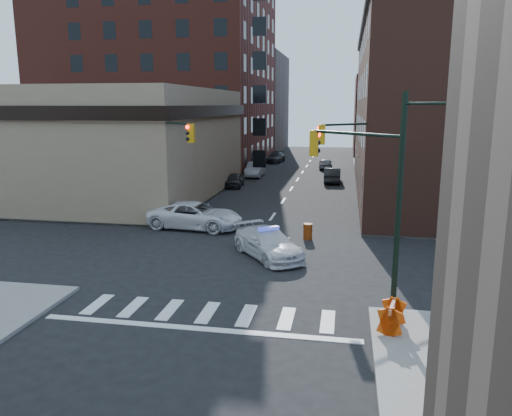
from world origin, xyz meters
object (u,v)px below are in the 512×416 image
at_px(barricade_se_a, 452,329).
at_px(barricade_nw_a, 149,210).
at_px(pedestrian_a, 138,200).
at_px(parked_car_wnear, 234,180).
at_px(pickup, 195,215).
at_px(barrel_road, 308,232).
at_px(parked_car_enear, 332,175).
at_px(pedestrian_b, 81,207).
at_px(police_car, 268,243).
at_px(parked_car_wfar, 255,169).
at_px(barrel_bank, 190,211).

bearing_deg(barricade_se_a, barricade_nw_a, 50.70).
bearing_deg(pedestrian_a, parked_car_wnear, 102.38).
height_order(pickup, parked_car_wnear, pickup).
bearing_deg(parked_car_wnear, barrel_road, -68.34).
xyz_separation_m(parked_car_enear, pedestrian_b, (-16.17, -20.14, 0.19)).
height_order(parked_car_enear, pedestrian_a, pedestrian_a).
distance_m(police_car, parked_car_wnear, 22.61).
relative_size(pedestrian_b, barrel_road, 1.67).
bearing_deg(barricade_nw_a, barricade_se_a, -44.81).
bearing_deg(pedestrian_a, police_car, -8.14).
bearing_deg(parked_car_wfar, pedestrian_a, -104.07).
bearing_deg(barrel_road, pedestrian_a, 158.70).
bearing_deg(pedestrian_a, barricade_nw_a, -12.65).
distance_m(pedestrian_a, barrel_bank, 4.35).
distance_m(pickup, barricade_nw_a, 4.58).
xyz_separation_m(police_car, barrel_bank, (-6.65, 7.83, -0.19)).
bearing_deg(pedestrian_b, barrel_bank, 13.28).
relative_size(pickup, pedestrian_b, 3.82).
xyz_separation_m(parked_car_enear, pedestrian_a, (-13.39, -17.23, 0.21)).
bearing_deg(barrel_road, parked_car_wnear, 115.27).
relative_size(pickup, barrel_bank, 5.49).
height_order(barrel_road, barricade_nw_a, barricade_nw_a).
relative_size(parked_car_wfar, barrel_road, 5.09).
bearing_deg(pedestrian_b, barrel_road, -10.07).
height_order(police_car, barricade_nw_a, police_car).
xyz_separation_m(parked_car_wnear, barrel_bank, (0.00, -13.78, -0.11)).
relative_size(parked_car_enear, barricade_nw_a, 3.74).
xyz_separation_m(parked_car_wnear, parked_car_wfar, (0.73, 7.24, 0.13)).
distance_m(barrel_road, barricade_se_a, 13.60).
relative_size(parked_car_enear, barrel_road, 4.85).
height_order(police_car, parked_car_enear, parked_car_enear).
bearing_deg(pickup, pedestrian_a, 62.90).
xyz_separation_m(police_car, pedestrian_b, (-13.67, 5.83, 0.20)).
xyz_separation_m(pickup, parked_car_enear, (7.99, 20.74, -0.08)).
bearing_deg(police_car, parked_car_wfar, 64.49).
bearing_deg(barrel_bank, barrel_road, -25.54).
relative_size(barrel_road, barricade_nw_a, 0.77).
distance_m(pedestrian_b, barrel_road, 15.55).
distance_m(pedestrian_a, pedestrian_b, 4.02).
xyz_separation_m(parked_car_wfar, pedestrian_b, (-7.75, -23.02, 0.15)).
bearing_deg(parked_car_wnear, parked_car_wfar, 80.59).
distance_m(parked_car_wnear, barricade_nw_a, 14.47).
bearing_deg(pickup, parked_car_wnear, 10.03).
bearing_deg(pickup, parked_car_enear, -15.10).
distance_m(parked_car_enear, pedestrian_a, 21.82).
bearing_deg(barrel_road, parked_car_enear, 88.05).
height_order(parked_car_wnear, parked_car_enear, parked_car_enear).
distance_m(parked_car_wfar, barricade_nw_a, 21.72).
xyz_separation_m(police_car, parked_car_wnear, (-6.65, 21.61, -0.08)).
xyz_separation_m(police_car, pickup, (-5.49, 5.22, 0.10)).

